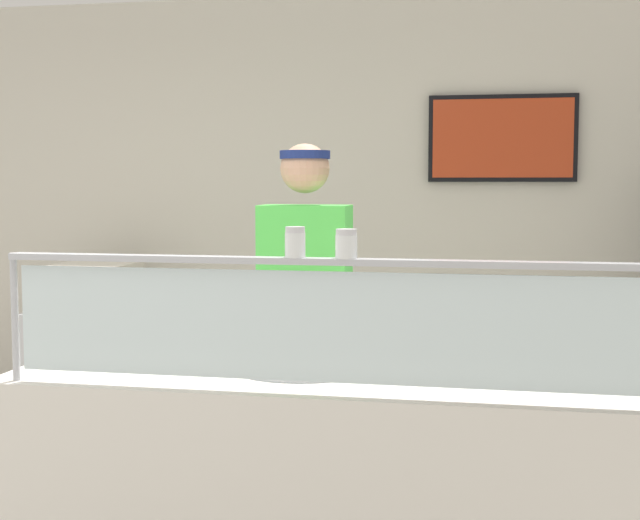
{
  "coord_description": "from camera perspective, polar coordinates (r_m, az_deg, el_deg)",
  "views": [
    {
      "loc": [
        1.64,
        -2.57,
        1.6
      ],
      "look_at": [
        1.04,
        0.42,
        1.33
      ],
      "focal_mm": 50.09,
      "sensor_mm": 36.0,
      "label": 1
    }
  ],
  "objects": [
    {
      "name": "pizza_tray",
      "position": [
        3.15,
        -1.11,
        -6.55
      ],
      "size": [
        0.52,
        0.52,
        0.04
      ],
      "color": "#9EA0A8",
      "rests_on": "serving_counter"
    },
    {
      "name": "prep_shelf",
      "position": [
        5.48,
        -14.11,
        -7.48
      ],
      "size": [
        0.7,
        0.55,
        0.85
      ],
      "primitive_type": "cube",
      "color": "#B7BABF",
      "rests_on": "ground"
    },
    {
      "name": "pizza_box_stack",
      "position": [
        5.38,
        -14.24,
        -1.65
      ],
      "size": [
        0.47,
        0.45,
        0.27
      ],
      "color": "silver",
      "rests_on": "prep_shelf"
    },
    {
      "name": "worker_figure",
      "position": [
        3.83,
        -0.91,
        -3.88
      ],
      "size": [
        0.41,
        0.5,
        1.76
      ],
      "color": "#23232D",
      "rests_on": "ground"
    },
    {
      "name": "parmesan_shaker",
      "position": [
        2.71,
        -1.6,
        1.02
      ],
      "size": [
        0.06,
        0.06,
        0.09
      ],
      "color": "white",
      "rests_on": "sneeze_guard"
    },
    {
      "name": "pepper_flake_shaker",
      "position": [
        2.68,
        1.69,
        0.92
      ],
      "size": [
        0.07,
        0.07,
        0.09
      ],
      "color": "white",
      "rests_on": "sneeze_guard"
    },
    {
      "name": "serving_counter",
      "position": [
        3.2,
        1.58,
        -15.54
      ],
      "size": [
        2.28,
        0.77,
        0.95
      ],
      "primitive_type": "cube",
      "color": "silver",
      "rests_on": "ground"
    },
    {
      "name": "pizza_server",
      "position": [
        3.14,
        -1.85,
        -6.2
      ],
      "size": [
        0.1,
        0.29,
        0.01
      ],
      "primitive_type": "cube",
      "rotation": [
        0.0,
        0.0,
        0.11
      ],
      "color": "#ADAFB7",
      "rests_on": "pizza_tray"
    },
    {
      "name": "shop_rear_unit",
      "position": [
        5.34,
        5.92,
        2.42
      ],
      "size": [
        6.68,
        0.13,
        2.7
      ],
      "color": "beige",
      "rests_on": "ground"
    },
    {
      "name": "sneeze_guard",
      "position": [
        2.71,
        0.47,
        -3.08
      ],
      "size": [
        2.1,
        0.06,
        0.42
      ],
      "color": "#B2B5BC",
      "rests_on": "serving_counter"
    }
  ]
}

